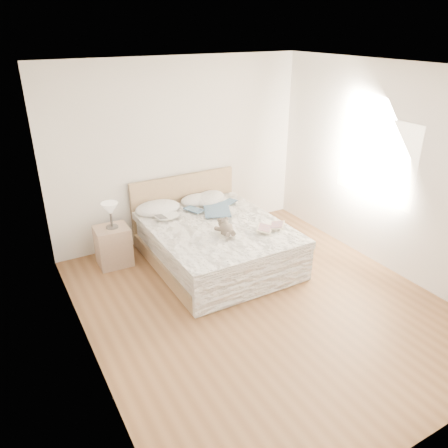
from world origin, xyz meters
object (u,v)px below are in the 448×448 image
at_px(bed, 214,242).
at_px(childrens_book, 271,227).
at_px(nightstand, 113,246).
at_px(teddy_bear, 226,233).
at_px(photo_book, 166,217).
at_px(table_lamp, 110,210).

xyz_separation_m(bed, childrens_book, (0.56, -0.56, 0.32)).
distance_m(bed, nightstand, 1.41).
height_order(childrens_book, teddy_bear, teddy_bear).
xyz_separation_m(bed, photo_book, (-0.52, 0.45, 0.32)).
xyz_separation_m(nightstand, teddy_bear, (1.20, -1.07, 0.37)).
bearing_deg(bed, nightstand, 153.71).
xyz_separation_m(childrens_book, teddy_bear, (-0.62, 0.11, 0.02)).
distance_m(nightstand, table_lamp, 0.54).
relative_size(bed, teddy_bear, 6.91).
height_order(nightstand, teddy_bear, teddy_bear).
distance_m(table_lamp, childrens_book, 2.16).
height_order(nightstand, childrens_book, childrens_book).
bearing_deg(photo_book, nightstand, 160.79).
bearing_deg(nightstand, table_lamp, -3.71).
height_order(bed, childrens_book, bed).
distance_m(photo_book, teddy_bear, 1.01).
distance_m(nightstand, teddy_bear, 1.65).
bearing_deg(photo_book, table_lamp, 160.61).
relative_size(childrens_book, teddy_bear, 1.30).
bearing_deg(table_lamp, photo_book, -13.04).
relative_size(bed, photo_book, 6.53).
height_order(bed, nightstand, bed).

